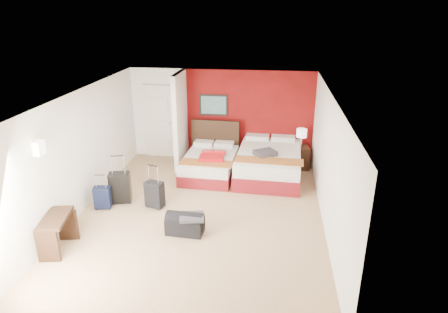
% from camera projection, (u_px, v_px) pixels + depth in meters
% --- Properties ---
extents(ground, '(6.50, 6.50, 0.00)m').
position_uv_depth(ground, '(201.00, 214.00, 8.24)').
color(ground, tan).
rests_on(ground, ground).
extents(room_walls, '(5.02, 6.52, 2.50)m').
position_uv_depth(room_walls, '(152.00, 133.00, 9.27)').
color(room_walls, white).
rests_on(room_walls, ground).
extents(red_accent_panel, '(3.50, 0.04, 2.50)m').
position_uv_depth(red_accent_panel, '(249.00, 116.00, 10.69)').
color(red_accent_panel, maroon).
rests_on(red_accent_panel, ground).
extents(partition_wall, '(0.12, 1.20, 2.50)m').
position_uv_depth(partition_wall, '(180.00, 120.00, 10.32)').
color(partition_wall, silver).
rests_on(partition_wall, ground).
extents(entry_door, '(0.82, 0.06, 2.05)m').
position_uv_depth(entry_door, '(159.00, 122.00, 11.04)').
color(entry_door, silver).
rests_on(entry_door, ground).
extents(bed_left, '(1.34, 1.85, 0.54)m').
position_uv_depth(bed_left, '(210.00, 165.00, 10.02)').
color(bed_left, white).
rests_on(bed_left, ground).
extents(bed_right, '(1.67, 2.31, 0.67)m').
position_uv_depth(bed_right, '(269.00, 164.00, 9.95)').
color(bed_right, white).
rests_on(bed_right, ground).
extents(red_suitcase_open, '(0.65, 0.86, 0.10)m').
position_uv_depth(red_suitcase_open, '(213.00, 155.00, 9.80)').
color(red_suitcase_open, red).
rests_on(red_suitcase_open, bed_left).
extents(jacket_bundle, '(0.62, 0.59, 0.12)m').
position_uv_depth(jacket_bundle, '(265.00, 153.00, 9.54)').
color(jacket_bundle, '#3E3D43').
rests_on(jacket_bundle, bed_right).
extents(nightstand, '(0.49, 0.49, 0.61)m').
position_uv_depth(nightstand, '(300.00, 157.00, 10.44)').
color(nightstand, black).
rests_on(nightstand, ground).
extents(table_lamp, '(0.30, 0.30, 0.48)m').
position_uv_depth(table_lamp, '(301.00, 138.00, 10.24)').
color(table_lamp, white).
rests_on(table_lamp, nightstand).
extents(suitcase_black, '(0.50, 0.37, 0.67)m').
position_uv_depth(suitcase_black, '(120.00, 189.00, 8.61)').
color(suitcase_black, black).
rests_on(suitcase_black, ground).
extents(suitcase_charcoal, '(0.43, 0.33, 0.56)m').
position_uv_depth(suitcase_charcoal, '(155.00, 195.00, 8.42)').
color(suitcase_charcoal, black).
rests_on(suitcase_charcoal, ground).
extents(suitcase_navy, '(0.37, 0.26, 0.47)m').
position_uv_depth(suitcase_navy, '(103.00, 198.00, 8.38)').
color(suitcase_navy, black).
rests_on(suitcase_navy, ground).
extents(duffel_bag, '(0.72, 0.42, 0.36)m').
position_uv_depth(duffel_bag, '(185.00, 225.00, 7.50)').
color(duffel_bag, black).
rests_on(duffel_bag, ground).
extents(jacket_draped, '(0.51, 0.45, 0.06)m').
position_uv_depth(jacket_draped, '(192.00, 217.00, 7.36)').
color(jacket_draped, '#39383E').
rests_on(jacket_draped, duffel_bag).
extents(desk, '(0.55, 0.87, 0.67)m').
position_uv_depth(desk, '(58.00, 234.00, 6.91)').
color(desk, black).
rests_on(desk, ground).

